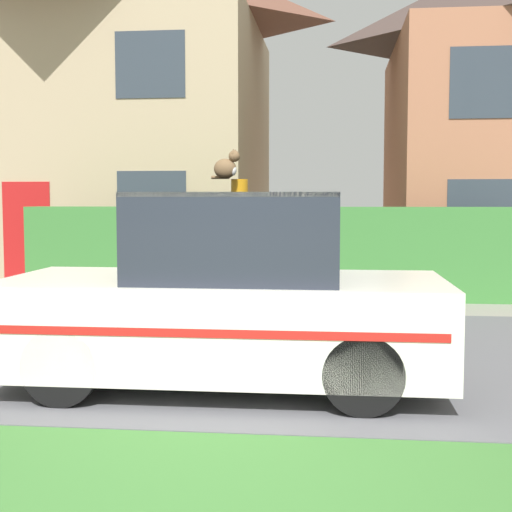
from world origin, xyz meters
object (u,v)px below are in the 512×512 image
Objects in this scene: wheelie_bin at (454,270)px; police_car at (228,299)px; house_left at (100,93)px; cat at (227,167)px.

police_car is at bearing -134.76° from wheelie_bin.
wheelie_bin is at bearing -30.78° from house_left.
house_left is 8.31× the size of wheelie_bin.
police_car is 1.22m from cat.
cat is at bearing -66.27° from house_left.
wheelie_bin is (3.01, 6.25, -1.51)m from cat.
police_car is 12.25m from house_left.
cat is at bearing 96.50° from police_car.
cat is 0.03× the size of house_left.
cat reaches higher than police_car.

